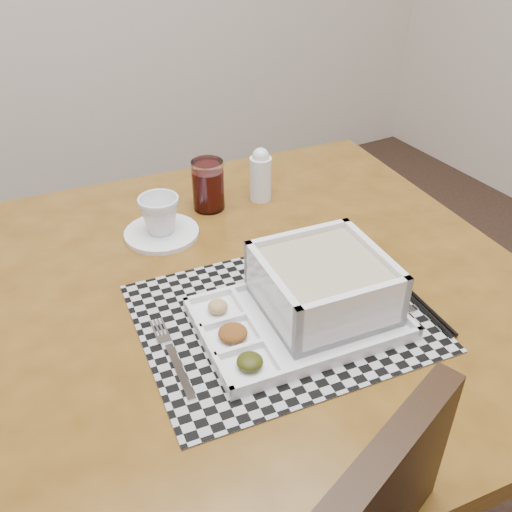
{
  "coord_description": "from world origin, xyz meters",
  "views": [
    {
      "loc": [
        0.17,
        0.05,
        1.35
      ],
      "look_at": [
        0.55,
        0.73,
        0.82
      ],
      "focal_mm": 40.0,
      "sensor_mm": 36.0,
      "label": 1
    }
  ],
  "objects_px": {
    "serving_tray": "(316,294)",
    "cup": "(160,215)",
    "juice_glass": "(208,187)",
    "creamer_bottle": "(261,175)",
    "dining_table": "(253,315)"
  },
  "relations": [
    {
      "from": "cup",
      "to": "creamer_bottle",
      "type": "xyz_separation_m",
      "value": [
        0.25,
        0.04,
        0.01
      ]
    },
    {
      "from": "dining_table",
      "to": "creamer_bottle",
      "type": "distance_m",
      "value": 0.34
    },
    {
      "from": "dining_table",
      "to": "cup",
      "type": "bearing_deg",
      "value": 110.51
    },
    {
      "from": "creamer_bottle",
      "to": "cup",
      "type": "bearing_deg",
      "value": -171.43
    },
    {
      "from": "dining_table",
      "to": "serving_tray",
      "type": "xyz_separation_m",
      "value": [
        0.05,
        -0.13,
        0.12
      ]
    },
    {
      "from": "dining_table",
      "to": "serving_tray",
      "type": "bearing_deg",
      "value": -70.23
    },
    {
      "from": "cup",
      "to": "dining_table",
      "type": "bearing_deg",
      "value": -73.69
    },
    {
      "from": "dining_table",
      "to": "cup",
      "type": "distance_m",
      "value": 0.27
    },
    {
      "from": "cup",
      "to": "juice_glass",
      "type": "height_order",
      "value": "juice_glass"
    },
    {
      "from": "cup",
      "to": "juice_glass",
      "type": "distance_m",
      "value": 0.14
    },
    {
      "from": "cup",
      "to": "juice_glass",
      "type": "relative_size",
      "value": 0.75
    },
    {
      "from": "serving_tray",
      "to": "juice_glass",
      "type": "height_order",
      "value": "juice_glass"
    },
    {
      "from": "serving_tray",
      "to": "cup",
      "type": "relative_size",
      "value": 4.18
    },
    {
      "from": "serving_tray",
      "to": "cup",
      "type": "xyz_separation_m",
      "value": [
        -0.13,
        0.36,
        0.0
      ]
    },
    {
      "from": "juice_glass",
      "to": "creamer_bottle",
      "type": "bearing_deg",
      "value": -8.73
    }
  ]
}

